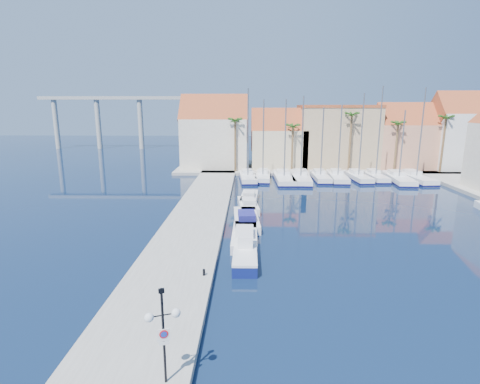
% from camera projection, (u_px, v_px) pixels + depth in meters
% --- Properties ---
extents(ground, '(260.00, 260.00, 0.00)m').
position_uv_depth(ground, '(300.00, 282.00, 25.61)').
color(ground, black).
rests_on(ground, ground).
extents(quay_west, '(6.00, 77.00, 0.50)m').
position_uv_depth(quay_west, '(197.00, 219.00, 38.92)').
color(quay_west, gray).
rests_on(quay_west, ground).
extents(shore_north, '(54.00, 16.00, 0.50)m').
position_uv_depth(shore_north, '(319.00, 167.00, 72.09)').
color(shore_north, gray).
rests_on(shore_north, ground).
extents(lamp_post, '(1.39, 0.74, 4.26)m').
position_uv_depth(lamp_post, '(163.00, 322.00, 15.01)').
color(lamp_post, black).
rests_on(lamp_post, quay_west).
extents(bollard, '(0.18, 0.18, 0.44)m').
position_uv_depth(bollard, '(204.00, 272.00, 25.43)').
color(bollard, black).
rests_on(bollard, quay_west).
extents(fishing_boat, '(1.80, 5.39, 1.89)m').
position_uv_depth(fishing_boat, '(245.00, 255.00, 28.69)').
color(fishing_boat, navy).
rests_on(fishing_boat, ground).
extents(motorboat_west_0, '(2.23, 6.84, 1.40)m').
position_uv_depth(motorboat_west_0, '(245.00, 236.00, 33.23)').
color(motorboat_west_0, white).
rests_on(motorboat_west_0, ground).
extents(motorboat_west_1, '(2.84, 7.60, 1.40)m').
position_uv_depth(motorboat_west_1, '(246.00, 219.00, 38.15)').
color(motorboat_west_1, white).
rests_on(motorboat_west_1, ground).
extents(motorboat_west_2, '(2.66, 6.52, 1.40)m').
position_uv_depth(motorboat_west_2, '(248.00, 205.00, 43.62)').
color(motorboat_west_2, white).
rests_on(motorboat_west_2, ground).
extents(motorboat_west_3, '(2.38, 6.33, 1.40)m').
position_uv_depth(motorboat_west_3, '(249.00, 197.00, 47.34)').
color(motorboat_west_3, white).
rests_on(motorboat_west_3, ground).
extents(sailboat_0, '(3.14, 9.27, 14.44)m').
position_uv_depth(sailboat_0, '(248.00, 177.00, 60.64)').
color(sailboat_0, white).
rests_on(sailboat_0, ground).
extents(sailboat_1, '(2.80, 8.82, 12.78)m').
position_uv_depth(sailboat_1, '(263.00, 176.00, 61.28)').
color(sailboat_1, white).
rests_on(sailboat_1, ground).
extents(sailboat_2, '(3.11, 10.87, 12.82)m').
position_uv_depth(sailboat_2, '(284.00, 178.00, 60.08)').
color(sailboat_2, white).
rests_on(sailboat_2, ground).
extents(sailboat_3, '(3.67, 11.35, 13.34)m').
position_uv_depth(sailboat_3, '(300.00, 177.00, 60.23)').
color(sailboat_3, white).
rests_on(sailboat_3, ground).
extents(sailboat_4, '(2.34, 8.69, 11.60)m').
position_uv_depth(sailboat_4, '(320.00, 176.00, 60.90)').
color(sailboat_4, white).
rests_on(sailboat_4, ground).
extents(sailboat_5, '(3.13, 9.59, 11.97)m').
position_uv_depth(sailboat_5, '(337.00, 177.00, 60.82)').
color(sailboat_5, white).
rests_on(sailboat_5, ground).
extents(sailboat_6, '(3.00, 8.87, 13.71)m').
position_uv_depth(sailboat_6, '(357.00, 176.00, 60.82)').
color(sailboat_6, white).
rests_on(sailboat_6, ground).
extents(sailboat_7, '(2.42, 8.35, 14.85)m').
position_uv_depth(sailboat_7, '(375.00, 176.00, 61.11)').
color(sailboat_7, white).
rests_on(sailboat_7, ground).
extents(sailboat_8, '(3.45, 10.60, 11.17)m').
position_uv_depth(sailboat_8, '(398.00, 178.00, 59.64)').
color(sailboat_8, white).
rests_on(sailboat_8, ground).
extents(sailboat_9, '(3.41, 10.22, 14.54)m').
position_uv_depth(sailboat_9, '(415.00, 177.00, 60.20)').
color(sailboat_9, white).
rests_on(sailboat_9, ground).
extents(building_0, '(12.30, 9.00, 13.50)m').
position_uv_depth(building_0, '(215.00, 135.00, 70.19)').
color(building_0, beige).
rests_on(building_0, shore_north).
extents(building_1, '(10.30, 8.00, 11.00)m').
position_uv_depth(building_1, '(279.00, 142.00, 70.18)').
color(building_1, '#CDB590').
rests_on(building_1, shore_north).
extents(building_2, '(14.20, 10.20, 11.50)m').
position_uv_depth(building_2, '(337.00, 136.00, 70.68)').
color(building_2, tan).
rests_on(building_2, shore_north).
extents(building_3, '(10.30, 8.00, 12.00)m').
position_uv_depth(building_3, '(403.00, 139.00, 69.51)').
color(building_3, tan).
rests_on(building_3, shore_north).
extents(building_4, '(8.30, 8.00, 14.00)m').
position_uv_depth(building_4, '(455.00, 133.00, 68.08)').
color(building_4, white).
rests_on(building_4, shore_north).
extents(palm_0, '(2.60, 2.60, 10.15)m').
position_uv_depth(palm_0, '(235.00, 122.00, 64.65)').
color(palm_0, brown).
rests_on(palm_0, shore_north).
extents(palm_1, '(2.60, 2.60, 9.15)m').
position_uv_depth(palm_1, '(293.00, 128.00, 64.63)').
color(palm_1, brown).
rests_on(palm_1, shore_north).
extents(palm_2, '(2.60, 2.60, 11.15)m').
position_uv_depth(palm_2, '(352.00, 117.00, 63.97)').
color(palm_2, brown).
rests_on(palm_2, shore_north).
extents(palm_3, '(2.60, 2.60, 9.65)m').
position_uv_depth(palm_3, '(398.00, 125.00, 64.10)').
color(palm_3, brown).
rests_on(palm_3, shore_north).
extents(palm_4, '(2.60, 2.60, 10.65)m').
position_uv_depth(palm_4, '(446.00, 120.00, 63.70)').
color(palm_4, brown).
rests_on(palm_4, shore_north).
extents(viaduct, '(48.00, 2.20, 14.45)m').
position_uv_depth(viaduct, '(122.00, 112.00, 104.14)').
color(viaduct, '#9E9E99').
rests_on(viaduct, ground).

